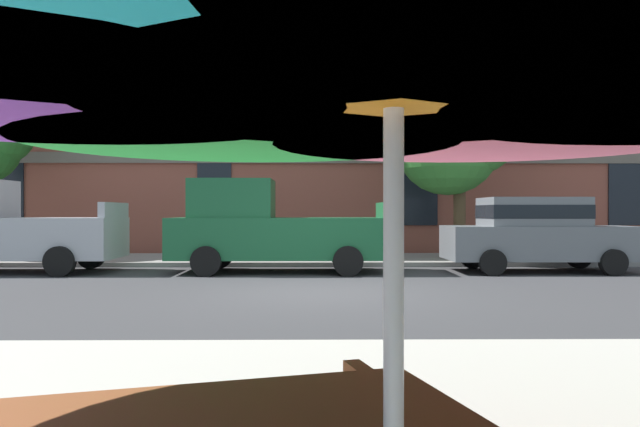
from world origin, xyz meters
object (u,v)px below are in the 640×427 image
Objects in this scene: pickup_green at (269,229)px; sedan_gray at (536,232)px; patio_umbrella at (394,36)px; street_tree_middle at (455,136)px.

pickup_green is 6.38m from sedan_gray.
sedan_gray is 1.07× the size of patio_umbrella.
patio_umbrella is (1.27, -12.70, 0.92)m from pickup_green.
patio_umbrella reaches higher than sedan_gray.
sedan_gray is at bearing 68.08° from patio_umbrella.
pickup_green is 12.80m from patio_umbrella.
sedan_gray is 13.73m from patio_umbrella.
street_tree_middle reaches higher than sedan_gray.
pickup_green is at bearing 95.73° from patio_umbrella.
pickup_green is 1.24× the size of patio_umbrella.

